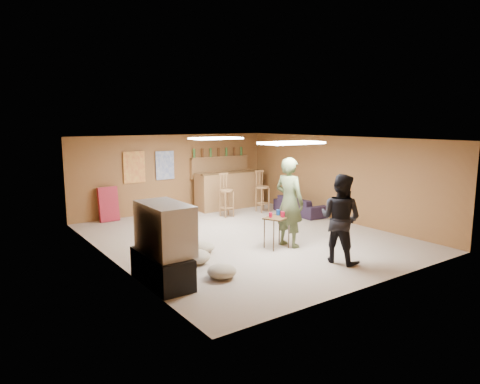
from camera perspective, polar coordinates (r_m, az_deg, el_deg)
ground at (r=9.68m, az=0.68°, el=-6.01°), size 7.00×7.00×0.00m
ceiling at (r=9.34m, az=0.71°, el=7.12°), size 6.00×7.00×0.02m
wall_back at (r=12.43m, az=-8.78°, el=2.49°), size 6.00×0.02×2.20m
wall_front at (r=6.96m, az=17.81°, el=-3.25°), size 6.00×0.02×2.20m
wall_left at (r=8.09m, az=-16.82°, el=-1.48°), size 0.02×7.00×2.20m
wall_right at (r=11.44m, az=12.99°, el=1.77°), size 0.02×7.00×2.20m
tv_stand at (r=7.05m, az=-10.38°, el=-9.98°), size 0.55×1.30×0.50m
dvd_box at (r=7.17m, az=-8.73°, el=-10.44°), size 0.35×0.50×0.08m
tv_body at (r=6.89m, az=-10.01°, el=-4.77°), size 0.60×1.10×0.80m
tv_screen at (r=7.02m, az=-7.71°, el=-4.45°), size 0.02×0.95×0.65m
bar_counter at (r=12.77m, az=-1.58°, el=0.28°), size 2.00×0.60×1.10m
bar_lip at (r=12.49m, az=-0.95°, el=2.63°), size 2.10×0.12×0.05m
bar_shelf at (r=13.03m, az=-2.69°, el=4.67°), size 2.00×0.18×0.05m
bar_backing at (r=13.08m, az=-2.73°, el=3.36°), size 2.00×0.14×0.60m
poster_left at (r=11.88m, az=-13.92°, el=3.22°), size 0.60×0.03×0.85m
poster_right at (r=12.23m, az=-9.99°, el=3.52°), size 0.55×0.03×0.80m
folding_chair_stack at (r=11.60m, az=-17.14°, el=-1.56°), size 0.50×0.26×0.91m
ceiling_panel_front at (r=8.17m, az=6.91°, el=6.52°), size 1.20×0.60×0.04m
ceiling_panel_back at (r=10.33m, az=-3.21°, el=7.16°), size 1.20×0.60×0.04m
person_olive at (r=8.84m, az=6.59°, el=-1.37°), size 0.56×0.74×1.86m
person_black at (r=8.02m, az=13.24°, el=-3.46°), size 0.81×0.93×1.64m
sofa at (r=12.11m, az=8.02°, el=-1.79°), size 0.74×1.69×0.48m
tray_table at (r=8.80m, az=4.90°, el=-5.41°), size 0.62×0.56×0.65m
cup_red_near at (r=8.66m, az=4.11°, el=-3.09°), size 0.07×0.07×0.10m
cup_red_far at (r=8.71m, az=5.70°, el=-2.98°), size 0.11×0.11×0.11m
cup_blue at (r=8.89m, az=5.10°, el=-2.73°), size 0.09×0.09×0.11m
bar_stool_left at (r=11.58m, az=-1.78°, el=-0.05°), size 0.56×0.56×1.34m
bar_stool_right at (r=12.22m, az=3.03°, el=0.43°), size 0.55×0.55×1.34m
cushion_near_tv at (r=7.96m, az=-5.94°, el=-8.57°), size 0.57×0.57×0.25m
cushion_mid at (r=8.59m, az=-4.99°, el=-7.32°), size 0.58×0.58×0.21m
cushion_far at (r=7.22m, az=-2.46°, el=-10.52°), size 0.63×0.63×0.22m
bottle_row at (r=12.97m, az=-2.87°, el=5.33°), size 1.76×0.08×0.26m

